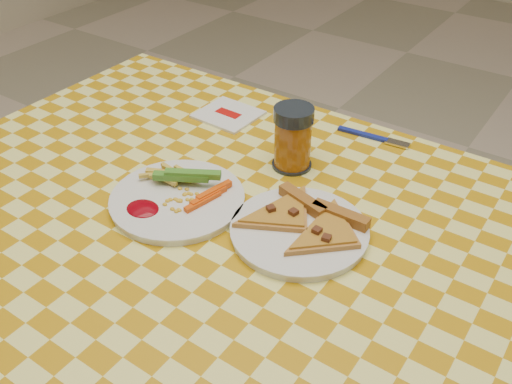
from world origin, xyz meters
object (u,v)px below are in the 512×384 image
at_px(plate_left, 178,200).
at_px(table, 236,251).
at_px(plate_right, 299,232).
at_px(drink_glass, 293,138).

bearing_deg(plate_left, table, 11.25).
bearing_deg(plate_right, plate_left, -167.73).
xyz_separation_m(table, plate_left, (-0.11, -0.02, 0.08)).
height_order(plate_left, drink_glass, drink_glass).
height_order(plate_right, drink_glass, drink_glass).
relative_size(plate_right, drink_glass, 1.79).
bearing_deg(drink_glass, plate_right, -54.93).
bearing_deg(table, drink_glass, 91.97).
height_order(plate_left, plate_right, same).
relative_size(table, plate_left, 5.45).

